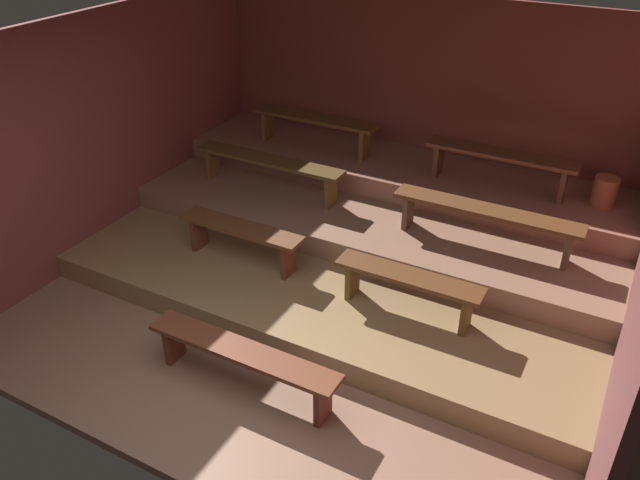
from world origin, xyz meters
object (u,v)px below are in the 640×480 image
object	(u,v)px
bench_lower_right	(408,283)
bench_floor_center	(243,357)
bench_lower_left	(241,234)
bench_upper_right	(500,160)
bench_upper_left	(314,123)
bench_middle_left	(269,165)
pail_upper	(605,192)
bench_middle_right	(486,216)

from	to	relation	value
bench_lower_right	bench_floor_center	bearing A→B (deg)	-124.46
bench_lower_left	bench_upper_right	world-z (taller)	bench_upper_right
bench_upper_left	bench_upper_right	size ratio (longest dim) A/B	1.00
bench_lower_left	bench_upper_right	bearing A→B (deg)	43.62
bench_middle_left	pail_upper	xyz separation A→B (m)	(3.29, 0.91, 0.07)
bench_middle_left	bench_middle_right	distance (m)	2.39
bench_upper_right	bench_lower_left	bearing A→B (deg)	-136.38
bench_lower_right	pail_upper	bearing A→B (deg)	57.39
bench_floor_center	bench_lower_left	distance (m)	1.53
bench_lower_right	bench_middle_right	bearing A→B (deg)	71.86
bench_middle_right	bench_upper_right	world-z (taller)	bench_upper_right
bench_upper_right	bench_floor_center	bearing A→B (deg)	-109.19
bench_floor_center	pail_upper	world-z (taller)	pail_upper
bench_lower_right	bench_middle_right	world-z (taller)	bench_middle_right
bench_upper_right	pail_upper	size ratio (longest dim) A/B	5.18
bench_middle_right	pail_upper	world-z (taller)	pail_upper
bench_middle_right	bench_lower_right	bearing A→B (deg)	-108.14
bench_middle_left	bench_middle_right	size ratio (longest dim) A/B	1.00
bench_lower_right	bench_upper_left	world-z (taller)	bench_upper_left
bench_lower_right	bench_middle_left	xyz separation A→B (m)	(-2.05, 1.03, 0.25)
bench_upper_left	pail_upper	distance (m)	3.18
bench_upper_right	pail_upper	world-z (taller)	bench_upper_right
bench_lower_left	bench_lower_right	size ratio (longest dim) A/B	1.00
bench_middle_left	bench_lower_right	bearing A→B (deg)	-26.73
bench_middle_right	bench_upper_right	bearing A→B (deg)	98.21
bench_middle_right	bench_floor_center	bearing A→B (deg)	-117.63
bench_floor_center	bench_upper_right	bearing A→B (deg)	70.81
bench_middle_right	bench_lower_left	bearing A→B (deg)	-153.27
bench_floor_center	bench_middle_right	size ratio (longest dim) A/B	0.93
bench_floor_center	pail_upper	size ratio (longest dim) A/B	5.57
bench_lower_left	bench_middle_right	world-z (taller)	bench_middle_right
bench_upper_right	bench_lower_right	bearing A→B (deg)	-96.85
pail_upper	bench_upper_left	bearing A→B (deg)	-178.27
bench_lower_right	bench_middle_right	xyz separation A→B (m)	(0.34, 1.03, 0.25)
bench_lower_left	bench_middle_right	xyz separation A→B (m)	(2.05, 1.03, 0.25)
bench_upper_left	bench_upper_right	world-z (taller)	same
bench_middle_left	bench_upper_right	distance (m)	2.42
bench_lower_left	bench_middle_left	size ratio (longest dim) A/B	0.73
bench_middle_left	bench_upper_left	world-z (taller)	bench_upper_left
bench_upper_right	pail_upper	distance (m)	1.04
bench_lower_right	bench_upper_left	size ratio (longest dim) A/B	0.84
bench_middle_left	pail_upper	size ratio (longest dim) A/B	5.97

